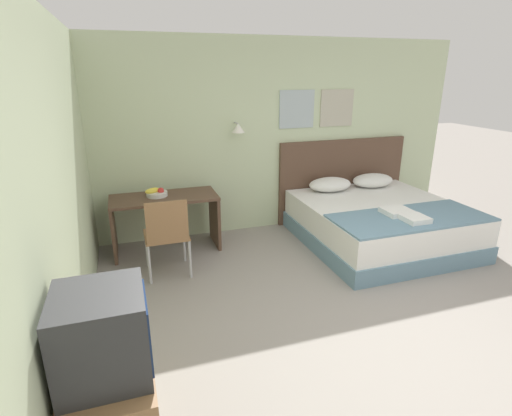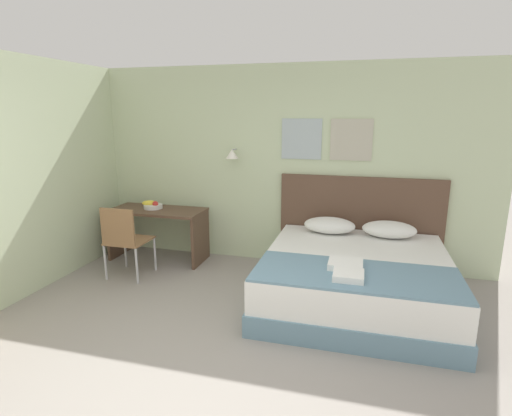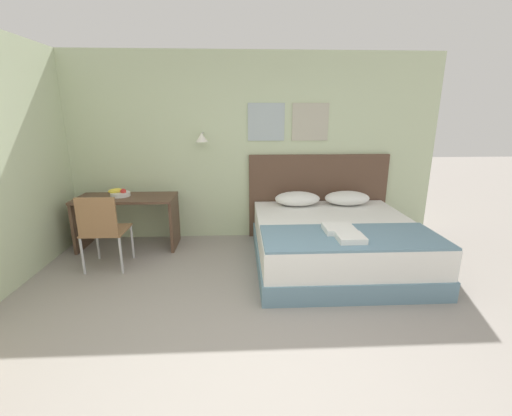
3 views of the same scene
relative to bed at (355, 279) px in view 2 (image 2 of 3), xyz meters
The scene contains 12 objects.
ground_plane 2.12m from the bed, 122.75° to the right, with size 24.00×24.00×0.00m, color gray.
wall_back 1.89m from the bed, 136.03° to the left, with size 5.70×0.31×2.65m.
bed is the anchor object (origin of this frame).
headboard 1.09m from the bed, 90.00° to the left, with size 2.07×0.06×1.24m.
pillow_left 0.91m from the bed, 115.57° to the left, with size 0.64×0.41×0.20m.
pillow_right 0.91m from the bed, 64.43° to the left, with size 0.64×0.41×0.20m.
throw_blanket 0.65m from the bed, 90.00° to the right, with size 1.89×0.80×0.02m.
folded_towel_near_foot 0.56m from the bed, 102.52° to the right, with size 0.33×0.30×0.06m.
folded_towel_mid_bed 0.80m from the bed, 94.62° to the right, with size 0.27×0.26×0.06m.
desk 2.82m from the bed, 165.97° to the left, with size 1.32×0.60×0.72m.
desk_chair 2.80m from the bed, behind, with size 0.48×0.48×0.92m.
fruit_bowl 2.94m from the bed, 165.78° to the left, with size 0.29×0.26×0.12m.
Camera 2 is at (1.15, -2.39, 2.02)m, focal length 28.00 mm.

